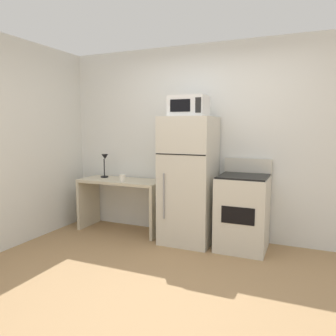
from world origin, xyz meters
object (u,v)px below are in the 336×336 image
object	(u,v)px
desk	(122,195)
oven_range	(243,212)
microwave	(189,106)
desk_lamp	(105,162)
refrigerator	(189,180)
coffee_mug	(122,178)

from	to	relation	value
desk	oven_range	size ratio (longest dim) A/B	1.11
microwave	oven_range	distance (m)	1.47
desk_lamp	oven_range	world-z (taller)	desk_lamp
refrigerator	oven_range	size ratio (longest dim) A/B	1.48
refrigerator	oven_range	xyz separation A→B (m)	(0.70, 0.02, -0.35)
refrigerator	coffee_mug	bearing A→B (deg)	-175.19
oven_range	desk	bearing A→B (deg)	178.81
desk	refrigerator	world-z (taller)	refrigerator
desk	microwave	bearing A→B (deg)	-4.00
desk_lamp	microwave	size ratio (longest dim) A/B	0.77
coffee_mug	oven_range	bearing A→B (deg)	3.31
coffee_mug	microwave	distance (m)	1.36
oven_range	refrigerator	bearing A→B (deg)	-178.73
desk_lamp	oven_range	distance (m)	2.14
desk_lamp	microwave	world-z (taller)	microwave
coffee_mug	refrigerator	size ratio (longest dim) A/B	0.06
desk	microwave	size ratio (longest dim) A/B	2.65
refrigerator	oven_range	distance (m)	0.78
desk_lamp	microwave	bearing A→B (deg)	-5.93
microwave	desk_lamp	bearing A→B (deg)	174.07
desk	coffee_mug	bearing A→B (deg)	-55.02
refrigerator	desk	bearing A→B (deg)	177.16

